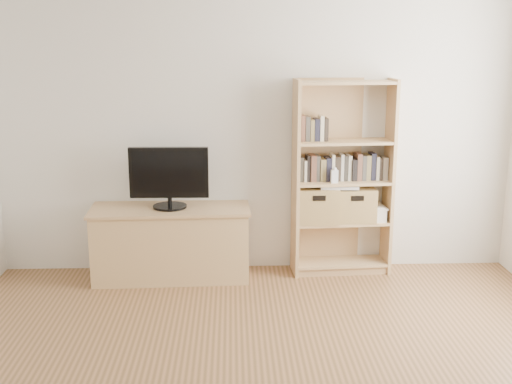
{
  "coord_description": "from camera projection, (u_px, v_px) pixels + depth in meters",
  "views": [
    {
      "loc": [
        -0.21,
        -3.03,
        2.04
      ],
      "look_at": [
        -0.03,
        1.9,
        0.84
      ],
      "focal_mm": 45.0,
      "sensor_mm": 36.0,
      "label": 1
    }
  ],
  "objects": [
    {
      "name": "back_wall",
      "position": [
        256.0,
        124.0,
        5.55
      ],
      "size": [
        4.5,
        0.02,
        2.6
      ],
      "primitive_type": "cube",
      "color": "silver",
      "rests_on": "floor"
    },
    {
      "name": "tv_stand",
      "position": [
        171.0,
        244.0,
        5.52
      ],
      "size": [
        1.32,
        0.53,
        0.6
      ],
      "primitive_type": "cube",
      "rotation": [
        0.0,
        0.0,
        0.03
      ],
      "color": "tan",
      "rests_on": "floor"
    },
    {
      "name": "bookshelf",
      "position": [
        343.0,
        178.0,
        5.54
      ],
      "size": [
        0.87,
        0.35,
        1.7
      ],
      "primitive_type": "cube",
      "rotation": [
        0.0,
        0.0,
        0.06
      ],
      "color": "tan",
      "rests_on": "floor"
    },
    {
      "name": "television",
      "position": [
        169.0,
        177.0,
        5.38
      ],
      "size": [
        0.66,
        0.06,
        0.52
      ],
      "primitive_type": "cube",
      "rotation": [
        0.0,
        0.0,
        -0.02
      ],
      "color": "black",
      "rests_on": "tv_stand"
    },
    {
      "name": "books_row_mid",
      "position": [
        342.0,
        167.0,
        5.53
      ],
      "size": [
        0.86,
        0.22,
        0.23
      ],
      "primitive_type": "cube",
      "rotation": [
        0.0,
        0.0,
        0.06
      ],
      "color": "#333029",
      "rests_on": "bookshelf"
    },
    {
      "name": "books_row_upper",
      "position": [
        322.0,
        128.0,
        5.43
      ],
      "size": [
        0.4,
        0.16,
        0.21
      ],
      "primitive_type": "cube",
      "rotation": [
        0.0,
        0.0,
        0.05
      ],
      "color": "#333029",
      "rests_on": "bookshelf"
    },
    {
      "name": "baby_monitor",
      "position": [
        334.0,
        176.0,
        5.43
      ],
      "size": [
        0.06,
        0.04,
        0.11
      ],
      "primitive_type": "cube",
      "rotation": [
        0.0,
        0.0,
        0.1
      ],
      "color": "white",
      "rests_on": "bookshelf"
    },
    {
      "name": "basket_left",
      "position": [
        316.0,
        204.0,
        5.56
      ],
      "size": [
        0.37,
        0.31,
        0.3
      ],
      "primitive_type": "cube",
      "rotation": [
        0.0,
        0.0,
        0.02
      ],
      "color": "olive",
      "rests_on": "bookshelf"
    },
    {
      "name": "basket_right",
      "position": [
        353.0,
        204.0,
        5.6
      ],
      "size": [
        0.36,
        0.3,
        0.29
      ],
      "primitive_type": "cube",
      "rotation": [
        0.0,
        0.0,
        0.03
      ],
      "color": "olive",
      "rests_on": "bookshelf"
    },
    {
      "name": "laptop",
      "position": [
        339.0,
        186.0,
        5.52
      ],
      "size": [
        0.33,
        0.24,
        0.03
      ],
      "primitive_type": "cube",
      "rotation": [
        0.0,
        0.0,
        -0.05
      ],
      "color": "white",
      "rests_on": "basket_left"
    },
    {
      "name": "magazine_stack",
      "position": [
        374.0,
        213.0,
        5.64
      ],
      "size": [
        0.18,
        0.24,
        0.11
      ],
      "primitive_type": "cube",
      "rotation": [
        0.0,
        0.0,
        0.05
      ],
      "color": "beige",
      "rests_on": "bookshelf"
    }
  ]
}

